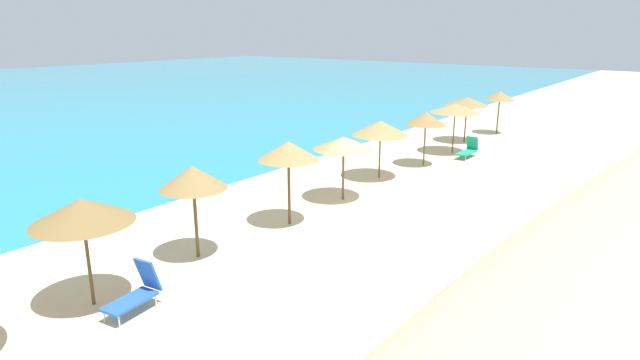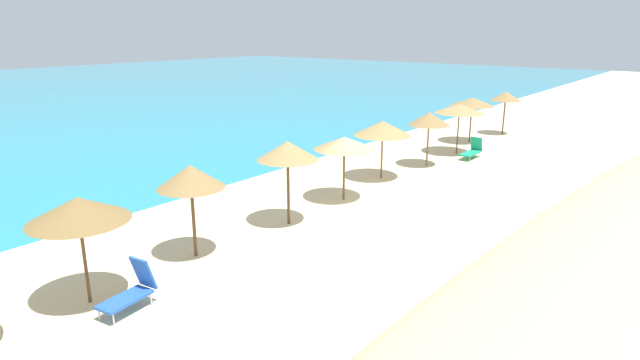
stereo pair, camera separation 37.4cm
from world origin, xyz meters
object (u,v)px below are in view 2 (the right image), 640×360
beach_umbrella_2 (78,209)px  beach_umbrella_6 (383,128)px  beach_umbrella_5 (344,143)px  beach_umbrella_3 (191,177)px  beach_umbrella_9 (472,102)px  lounge_chair_0 (132,290)px  lounge_chair_2 (472,151)px  beach_umbrella_7 (429,119)px  beach_umbrella_4 (288,151)px  beach_umbrella_8 (460,109)px  beach_umbrella_10 (506,96)px

beach_umbrella_2 → beach_umbrella_6: beach_umbrella_2 is taller
beach_umbrella_5 → beach_umbrella_6: beach_umbrella_6 is taller
beach_umbrella_3 → beach_umbrella_5: bearing=-2.4°
beach_umbrella_9 → beach_umbrella_5: bearing=-177.6°
beach_umbrella_6 → lounge_chair_0: beach_umbrella_6 is taller
beach_umbrella_2 → lounge_chair_2: bearing=-3.6°
beach_umbrella_2 → beach_umbrella_7: bearing=-0.7°
beach_umbrella_2 → beach_umbrella_6: bearing=1.4°
beach_umbrella_2 → beach_umbrella_4: size_ratio=0.93×
beach_umbrella_3 → beach_umbrella_5: (7.08, -0.30, -0.17)m
beach_umbrella_7 → beach_umbrella_8: 3.43m
beach_umbrella_10 → lounge_chair_2: 7.70m
beach_umbrella_4 → lounge_chair_2: 13.40m
beach_umbrella_2 → lounge_chair_0: beach_umbrella_2 is taller
beach_umbrella_3 → beach_umbrella_6: size_ratio=1.07×
beach_umbrella_2 → beach_umbrella_10: (27.68, -0.22, -0.00)m
beach_umbrella_8 → lounge_chair_2: 2.35m
beach_umbrella_4 → beach_umbrella_9: (16.86, 0.65, -0.19)m
beach_umbrella_7 → lounge_chair_2: (2.95, -1.07, -1.93)m
beach_umbrella_6 → beach_umbrella_7: beach_umbrella_7 is taller
beach_umbrella_10 → lounge_chair_2: bearing=-171.9°
beach_umbrella_5 → beach_umbrella_10: bearing=-0.3°
beach_umbrella_7 → beach_umbrella_9: size_ratio=1.00×
beach_umbrella_9 → beach_umbrella_4: bearing=-177.8°
beach_umbrella_3 → beach_umbrella_5: 7.09m
beach_umbrella_6 → beach_umbrella_9: 9.95m
beach_umbrella_6 → beach_umbrella_9: size_ratio=0.99×
beach_umbrella_3 → beach_umbrella_6: bearing=1.0°
beach_umbrella_3 → beach_umbrella_4: size_ratio=0.96×
beach_umbrella_8 → beach_umbrella_2: bearing=179.4°
beach_umbrella_4 → beach_umbrella_8: beach_umbrella_4 is taller
lounge_chair_0 → beach_umbrella_4: bearing=-90.1°
beach_umbrella_9 → lounge_chair_0: size_ratio=1.78×
beach_umbrella_5 → beach_umbrella_9: size_ratio=0.95×
beach_umbrella_3 → beach_umbrella_5: size_ratio=1.11×
beach_umbrella_4 → beach_umbrella_6: beach_umbrella_4 is taller
lounge_chair_0 → beach_umbrella_5: bearing=-92.2°
beach_umbrella_8 → lounge_chair_2: bearing=-114.3°
beach_umbrella_6 → beach_umbrella_3: bearing=-179.0°
beach_umbrella_6 → lounge_chair_0: 13.77m
beach_umbrella_2 → beach_umbrella_9: (24.01, 0.43, -0.02)m
beach_umbrella_3 → beach_umbrella_8: (17.38, -0.38, -0.00)m
beach_umbrella_9 → beach_umbrella_10: beach_umbrella_10 is taller
beach_umbrella_6 → lounge_chair_0: bearing=-173.9°
beach_umbrella_4 → lounge_chair_0: beach_umbrella_4 is taller
beach_umbrella_3 → lounge_chair_0: (-2.93, -1.28, -1.94)m
beach_umbrella_5 → beach_umbrella_6: 3.60m
lounge_chair_0 → beach_umbrella_10: bearing=-95.9°
beach_umbrella_3 → beach_umbrella_10: (24.26, -0.39, -0.02)m
beach_umbrella_5 → beach_umbrella_3: bearing=177.6°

